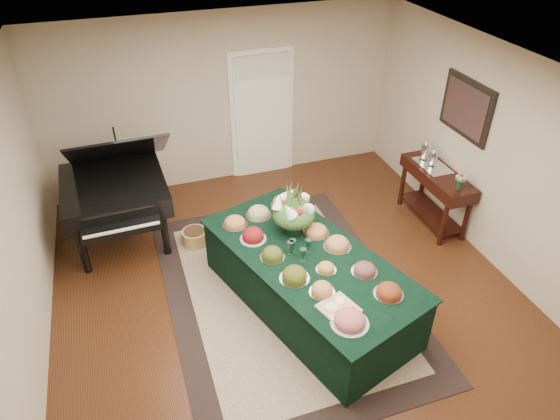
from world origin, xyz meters
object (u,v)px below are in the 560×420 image
object	(u,v)px
mahogany_sideboard	(436,183)
grand_piano	(115,189)
buffet_table	(308,281)
floral_centerpiece	(294,210)

from	to	relation	value
mahogany_sideboard	grand_piano	bearing A→B (deg)	166.88
buffet_table	grand_piano	bearing A→B (deg)	134.13
grand_piano	mahogany_sideboard	distance (m)	4.42
buffet_table	floral_centerpiece	distance (m)	0.84
buffet_table	mahogany_sideboard	distance (m)	2.57
buffet_table	floral_centerpiece	size ratio (longest dim) A/B	5.67
grand_piano	mahogany_sideboard	xyz separation A→B (m)	(4.30, -1.00, -0.17)
grand_piano	buffet_table	bearing A→B (deg)	-45.87
grand_piano	mahogany_sideboard	world-z (taller)	grand_piano
buffet_table	mahogany_sideboard	xyz separation A→B (m)	(2.34, 1.02, 0.27)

